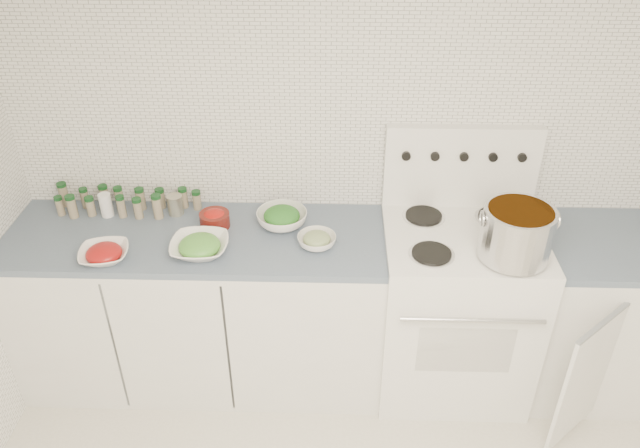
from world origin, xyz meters
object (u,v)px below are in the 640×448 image
(stove, at_px, (454,304))
(stock_pot, at_px, (517,231))
(bowl_tomato, at_px, (104,254))
(bowl_snowpea, at_px, (200,246))

(stove, xyz_separation_m, stock_pot, (0.18, -0.18, 0.58))
(stock_pot, height_order, bowl_tomato, stock_pot)
(bowl_snowpea, bearing_deg, bowl_tomato, -171.84)
(bowl_snowpea, bearing_deg, stock_pot, -1.72)
(stock_pot, distance_m, bowl_tomato, 1.86)
(bowl_tomato, relative_size, bowl_snowpea, 0.95)
(stock_pot, distance_m, bowl_snowpea, 1.43)
(stove, height_order, bowl_tomato, stove)
(stove, xyz_separation_m, bowl_snowpea, (-1.24, -0.14, 0.44))
(stove, bearing_deg, bowl_snowpea, -173.48)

